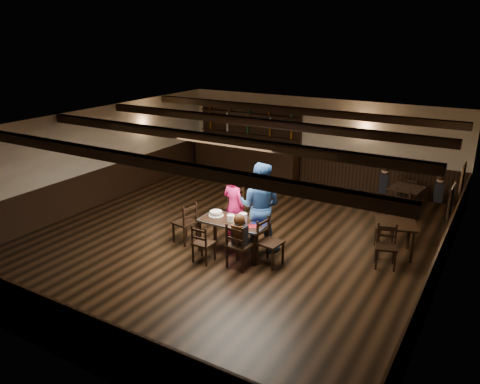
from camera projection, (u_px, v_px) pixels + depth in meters
The scene contains 25 objects.
ground at pixel (235, 238), 11.07m from camera, with size 10.00×10.00×0.00m, color black.
room_shell at pixel (236, 167), 10.52m from camera, with size 9.02×10.02×2.71m.
dining_table at pixel (234, 225), 10.15m from camera, with size 1.50×0.77×0.75m.
chair_near_left at pixel (202, 241), 9.74m from camera, with size 0.40×0.38×0.85m.
chair_near_right at pixel (237, 243), 9.48m from camera, with size 0.49×0.47×0.98m.
chair_end_left at pixel (187, 220), 10.64m from camera, with size 0.50×0.52×0.97m.
chair_end_right at pixel (267, 238), 9.69m from camera, with size 0.50×0.51×1.00m.
chair_far_pushed at pixel (235, 202), 11.70m from camera, with size 0.58×0.57×0.99m.
woman_pink at pixel (234, 206), 10.92m from camera, with size 0.57×0.37×1.56m, color #FF2163.
man_blue at pixel (260, 206), 10.27m from camera, with size 0.97×0.76×2.00m, color navy.
seated_person at pixel (239, 232), 9.46m from camera, with size 0.31×0.46×0.75m.
cake at pixel (216, 214), 10.40m from camera, with size 0.34×0.34×0.11m.
plate_stack_a at pixel (231, 218), 10.07m from camera, with size 0.16×0.16×0.15m, color white.
plate_stack_b at pixel (243, 218), 9.99m from camera, with size 0.18×0.18×0.21m, color white.
tea_light at pixel (239, 219), 10.15m from camera, with size 0.04×0.04×0.06m.
salt_shaker at pixel (243, 223), 9.90m from camera, with size 0.04×0.04×0.09m, color silver.
pepper_shaker at pixel (250, 224), 9.87m from camera, with size 0.03×0.03×0.08m, color #A5A8AD.
drink_glass at pixel (246, 219), 10.08m from camera, with size 0.06×0.06×0.10m, color silver.
menu_red at pixel (250, 226), 9.84m from camera, with size 0.27×0.19×0.00m, color maroon.
menu_blue at pixel (259, 223), 10.00m from camera, with size 0.31×0.22×0.00m, color #0E1447.
bar_counter at pixel (247, 153), 15.81m from camera, with size 3.95×0.70×2.20m.
back_table_a at pixel (395, 226), 10.08m from camera, with size 1.06×1.06×0.75m.
back_table_b at pixel (406, 191), 12.30m from camera, with size 0.92×0.92×0.75m.
bg_patron_left at pixel (384, 179), 12.69m from camera, with size 0.28×0.39×0.75m.
bg_patron_right at pixel (439, 188), 12.01m from camera, with size 0.27×0.38×0.71m.
Camera 1 is at (5.24, -8.63, 4.67)m, focal length 35.00 mm.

